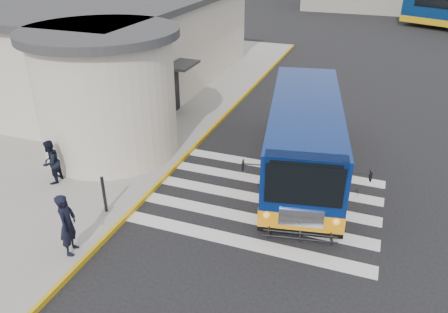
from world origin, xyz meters
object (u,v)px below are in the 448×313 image
(transit_bus, at_px, (304,139))
(pedestrian_b, at_px, (51,162))
(bollard, at_px, (104,194))
(pedestrian_a, at_px, (68,224))

(transit_bus, relative_size, pedestrian_b, 6.16)
(transit_bus, height_order, bollard, transit_bus)
(pedestrian_a, xyz_separation_m, bollard, (-0.24, 1.99, -0.29))
(transit_bus, relative_size, pedestrian_a, 5.35)
(transit_bus, bearing_deg, bollard, -146.26)
(pedestrian_a, distance_m, pedestrian_b, 4.17)
(transit_bus, xyz_separation_m, pedestrian_b, (-7.95, -4.17, -0.34))
(pedestrian_b, bearing_deg, transit_bus, 109.35)
(transit_bus, distance_m, pedestrian_a, 8.63)
(pedestrian_a, height_order, pedestrian_b, pedestrian_a)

